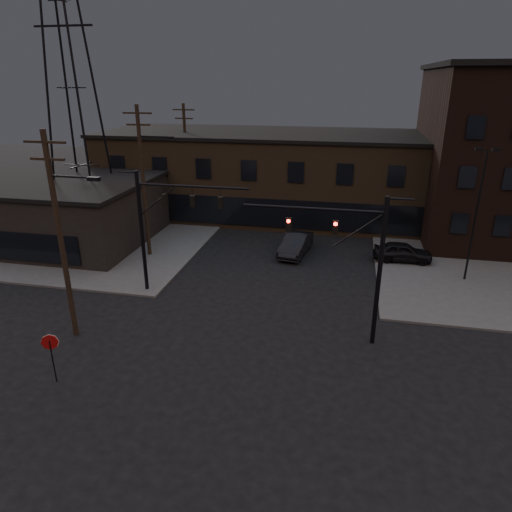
{
  "coord_description": "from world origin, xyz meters",
  "views": [
    {
      "loc": [
        4.76,
        -17.39,
        13.18
      ],
      "look_at": [
        -0.36,
        6.91,
        3.5
      ],
      "focal_mm": 32.0,
      "sensor_mm": 36.0,
      "label": 1
    }
  ],
  "objects_px": {
    "traffic_signal_far": "(160,219)",
    "car_crossing": "(296,244)",
    "traffic_signal_near": "(358,255)",
    "stop_sign": "(51,347)",
    "parked_car_lot_a": "(403,252)"
  },
  "relations": [
    {
      "from": "stop_sign",
      "to": "parked_car_lot_a",
      "type": "bearing_deg",
      "value": 47.6
    },
    {
      "from": "traffic_signal_far",
      "to": "stop_sign",
      "type": "height_order",
      "value": "traffic_signal_far"
    },
    {
      "from": "traffic_signal_near",
      "to": "stop_sign",
      "type": "distance_m",
      "value": 15.17
    },
    {
      "from": "stop_sign",
      "to": "car_crossing",
      "type": "height_order",
      "value": "stop_sign"
    },
    {
      "from": "traffic_signal_near",
      "to": "car_crossing",
      "type": "relative_size",
      "value": 1.59
    },
    {
      "from": "traffic_signal_near",
      "to": "parked_car_lot_a",
      "type": "bearing_deg",
      "value": 73.28
    },
    {
      "from": "traffic_signal_near",
      "to": "car_crossing",
      "type": "bearing_deg",
      "value": 110.29
    },
    {
      "from": "traffic_signal_near",
      "to": "car_crossing",
      "type": "xyz_separation_m",
      "value": [
        -4.56,
        12.34,
        -4.1
      ]
    },
    {
      "from": "stop_sign",
      "to": "parked_car_lot_a",
      "type": "xyz_separation_m",
      "value": [
        17.0,
        18.61,
        -0.95
      ]
    },
    {
      "from": "traffic_signal_near",
      "to": "parked_car_lot_a",
      "type": "relative_size",
      "value": 1.84
    },
    {
      "from": "stop_sign",
      "to": "car_crossing",
      "type": "xyz_separation_m",
      "value": [
        8.79,
        18.82,
        -1.02
      ]
    },
    {
      "from": "traffic_signal_far",
      "to": "car_crossing",
      "type": "height_order",
      "value": "traffic_signal_far"
    },
    {
      "from": "parked_car_lot_a",
      "to": "traffic_signal_far",
      "type": "bearing_deg",
      "value": 117.73
    },
    {
      "from": "traffic_signal_far",
      "to": "car_crossing",
      "type": "xyz_separation_m",
      "value": [
        7.51,
        8.84,
        -4.18
      ]
    },
    {
      "from": "traffic_signal_near",
      "to": "traffic_signal_far",
      "type": "distance_m",
      "value": 12.57
    }
  ]
}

